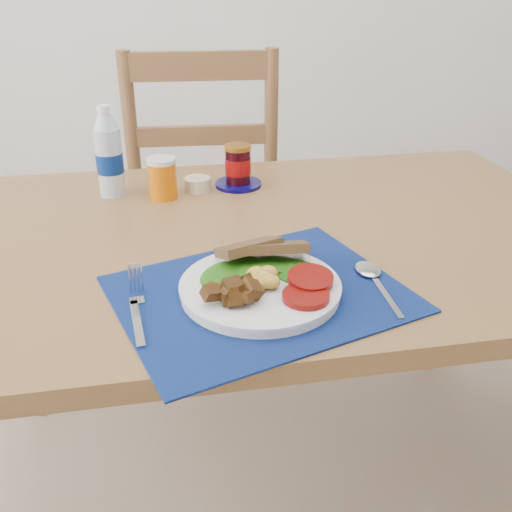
{
  "coord_description": "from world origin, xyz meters",
  "views": [
    {
      "loc": [
        -0.23,
        -0.87,
        1.25
      ],
      "look_at": [
        -0.08,
        -0.02,
        0.8
      ],
      "focal_mm": 40.0,
      "sensor_mm": 36.0,
      "label": 1
    }
  ],
  "objects_px": {
    "water_bottle": "(109,157)",
    "juice_glass": "(162,179)",
    "chair_far": "(203,176)",
    "breakfast_plate": "(258,285)",
    "jam_on_saucer": "(238,168)"
  },
  "relations": [
    {
      "from": "juice_glass",
      "to": "jam_on_saucer",
      "type": "xyz_separation_m",
      "value": [
        0.19,
        0.05,
        0.0
      ]
    },
    {
      "from": "water_bottle",
      "to": "juice_glass",
      "type": "xyz_separation_m",
      "value": [
        0.12,
        -0.04,
        -0.05
      ]
    },
    {
      "from": "chair_far",
      "to": "jam_on_saucer",
      "type": "bearing_deg",
      "value": 100.66
    },
    {
      "from": "chair_far",
      "to": "juice_glass",
      "type": "height_order",
      "value": "chair_far"
    },
    {
      "from": "chair_far",
      "to": "jam_on_saucer",
      "type": "xyz_separation_m",
      "value": [
        0.05,
        -0.44,
        0.17
      ]
    },
    {
      "from": "water_bottle",
      "to": "jam_on_saucer",
      "type": "relative_size",
      "value": 1.85
    },
    {
      "from": "chair_far",
      "to": "breakfast_plate",
      "type": "bearing_deg",
      "value": 94.17
    },
    {
      "from": "chair_far",
      "to": "water_bottle",
      "type": "distance_m",
      "value": 0.56
    },
    {
      "from": "chair_far",
      "to": "breakfast_plate",
      "type": "height_order",
      "value": "chair_far"
    },
    {
      "from": "jam_on_saucer",
      "to": "chair_far",
      "type": "bearing_deg",
      "value": 96.7
    },
    {
      "from": "breakfast_plate",
      "to": "jam_on_saucer",
      "type": "distance_m",
      "value": 0.54
    },
    {
      "from": "water_bottle",
      "to": "juice_glass",
      "type": "bearing_deg",
      "value": -18.92
    },
    {
      "from": "water_bottle",
      "to": "jam_on_saucer",
      "type": "height_order",
      "value": "water_bottle"
    },
    {
      "from": "chair_far",
      "to": "jam_on_saucer",
      "type": "distance_m",
      "value": 0.47
    },
    {
      "from": "water_bottle",
      "to": "juice_glass",
      "type": "relative_size",
      "value": 2.35
    }
  ]
}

